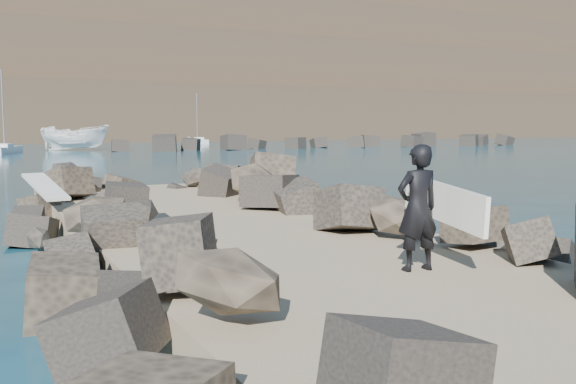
{
  "coord_description": "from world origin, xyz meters",
  "views": [
    {
      "loc": [
        -4.86,
        -10.69,
        2.62
      ],
      "look_at": [
        0.0,
        -1.0,
        1.5
      ],
      "focal_mm": 40.0,
      "sensor_mm": 36.0,
      "label": 1
    }
  ],
  "objects": [
    {
      "name": "ground",
      "position": [
        0.0,
        0.0,
        0.0
      ],
      "size": [
        800.0,
        800.0,
        0.0
      ],
      "primitive_type": "plane",
      "color": "#0F384C",
      "rests_on": "ground"
    },
    {
      "name": "jetty",
      "position": [
        0.0,
        -2.0,
        0.3
      ],
      "size": [
        6.0,
        26.0,
        0.6
      ],
      "primitive_type": "cube",
      "color": "#8C7759",
      "rests_on": "ground"
    },
    {
      "name": "riprap_left",
      "position": [
        -2.9,
        -1.5,
        0.5
      ],
      "size": [
        2.6,
        22.0,
        1.0
      ],
      "primitive_type": "cube",
      "color": "black",
      "rests_on": "ground"
    },
    {
      "name": "riprap_right",
      "position": [
        2.9,
        -1.5,
        0.5
      ],
      "size": [
        2.6,
        22.0,
        1.0
      ],
      "primitive_type": "cube",
      "color": "black",
      "rests_on": "ground"
    },
    {
      "name": "breakwater_secondary",
      "position": [
        35.0,
        55.0,
        0.6
      ],
      "size": [
        52.0,
        4.0,
        1.2
      ],
      "primitive_type": "cube",
      "color": "black",
      "rests_on": "ground"
    },
    {
      "name": "headland",
      "position": [
        10.0,
        160.0,
        16.0
      ],
      "size": [
        360.0,
        140.0,
        32.0
      ],
      "primitive_type": "cube",
      "color": "#2D4919",
      "rests_on": "ground"
    },
    {
      "name": "surfboard_resting",
      "position": [
        -3.19,
        5.8,
        1.04
      ],
      "size": [
        0.91,
        2.24,
        0.07
      ],
      "primitive_type": "cube",
      "rotation": [
        0.0,
        0.0,
        0.17
      ],
      "color": "silver",
      "rests_on": "riprap_left"
    },
    {
      "name": "boat_imported",
      "position": [
        5.6,
        60.84,
        1.37
      ],
      "size": [
        7.56,
        4.62,
        2.74
      ],
      "primitive_type": "imported",
      "rotation": [
        0.0,
        0.0,
        1.27
      ],
      "color": "white",
      "rests_on": "ground"
    },
    {
      "name": "surfer_with_board",
      "position": [
        0.78,
        -3.6,
        1.49
      ],
      "size": [
        1.01,
        2.17,
        1.77
      ],
      "color": "black",
      "rests_on": "jetty"
    },
    {
      "name": "sailboat_b",
      "position": [
        -1.63,
        55.24,
        0.35
      ],
      "size": [
        3.62,
        6.67,
        7.98
      ],
      "color": "silver",
      "rests_on": "ground"
    },
    {
      "name": "sailboat_f",
      "position": [
        33.05,
        95.06,
        0.35
      ],
      "size": [
        3.18,
        6.04,
        7.28
      ],
      "color": "silver",
      "rests_on": "ground"
    },
    {
      "name": "sailboat_d",
      "position": [
        25.38,
        79.03,
        0.35
      ],
      "size": [
        1.4,
        6.12,
        7.47
      ],
      "color": "silver",
      "rests_on": "ground"
    }
  ]
}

